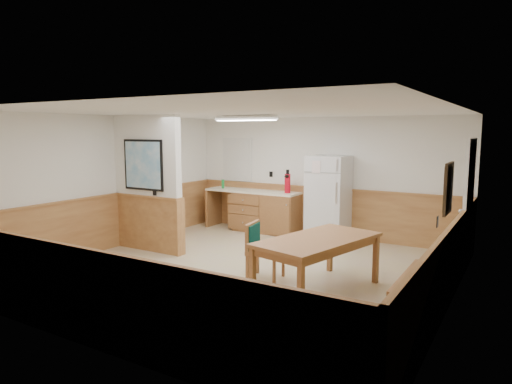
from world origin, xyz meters
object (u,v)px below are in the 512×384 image
Objects in this scene: dining_table at (318,244)px; dining_bench at (416,284)px; refrigerator at (328,198)px; dining_chair at (260,246)px; fire_extinguisher at (287,183)px; soap_bottle at (223,184)px.

dining_table reaches higher than dining_bench.
dining_chair is at bearing -88.26° from refrigerator.
fire_extinguisher is 2.47× the size of soap_bottle.
dining_chair is 3.89m from soap_bottle.
fire_extinguisher reaches higher than soap_bottle.
refrigerator is 3.04m from dining_table.
dining_table is at bearing 177.72° from dining_bench.
dining_bench is 7.43× the size of soap_bottle.
dining_bench is at bearing 11.32° from dining_table.
dining_table is 2.38× the size of dining_chair.
refrigerator is at bearing 122.84° from dining_table.
dining_bench is at bearing -11.87° from dining_chair.
fire_extinguisher is at bearing 177.62° from refrigerator.
refrigerator is 2.60m from soap_bottle.
refrigerator is 1.15× the size of dining_bench.
dining_table is 10.03× the size of soap_bottle.
dining_bench is (1.33, -0.05, -0.32)m from dining_table.
refrigerator is at bearing 81.72° from dining_chair.
fire_extinguisher reaches higher than dining_chair.
soap_bottle is at bearing -179.38° from refrigerator.
dining_table is (1.00, -2.86, -0.20)m from refrigerator.
dining_table is 4.06× the size of fire_extinguisher.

